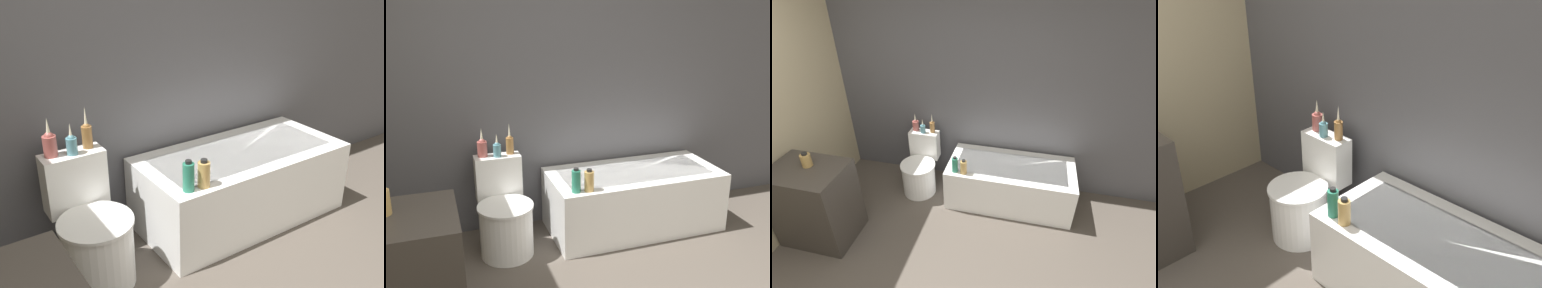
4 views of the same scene
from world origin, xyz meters
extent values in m
cube|color=#4C4C51|center=(0.00, 2.16, 1.30)|extent=(6.40, 0.06, 2.60)
cube|color=white|center=(0.81, 1.76, 0.26)|extent=(1.47, 0.70, 0.52)
cube|color=#B7BCC6|center=(0.81, 1.76, 0.51)|extent=(1.27, 0.50, 0.01)
cylinder|color=white|center=(-0.32, 1.65, 0.20)|extent=(0.41, 0.41, 0.40)
cylinder|color=white|center=(-0.32, 1.65, 0.41)|extent=(0.43, 0.43, 0.02)
cube|color=white|center=(-0.32, 1.94, 0.54)|extent=(0.37, 0.16, 0.37)
cylinder|color=#994C47|center=(-0.43, 1.96, 0.79)|extent=(0.08, 0.08, 0.12)
sphere|color=#994C47|center=(-0.43, 1.96, 0.85)|extent=(0.05, 0.05, 0.05)
cone|color=beige|center=(-0.43, 1.96, 0.91)|extent=(0.03, 0.03, 0.11)
cylinder|color=teal|center=(-0.32, 1.92, 0.78)|extent=(0.06, 0.06, 0.10)
sphere|color=teal|center=(-0.32, 1.92, 0.83)|extent=(0.04, 0.04, 0.04)
cone|color=beige|center=(-0.32, 1.92, 0.87)|extent=(0.02, 0.02, 0.09)
cylinder|color=olive|center=(-0.21, 1.96, 0.79)|extent=(0.06, 0.06, 0.13)
sphere|color=olive|center=(-0.21, 1.96, 0.86)|extent=(0.04, 0.04, 0.04)
cone|color=beige|center=(-0.21, 1.96, 0.92)|extent=(0.02, 0.02, 0.12)
cylinder|color=#267259|center=(0.20, 1.50, 0.61)|extent=(0.07, 0.07, 0.17)
cylinder|color=black|center=(0.20, 1.50, 0.70)|extent=(0.04, 0.04, 0.02)
cylinder|color=tan|center=(0.30, 1.49, 0.60)|extent=(0.07, 0.07, 0.16)
cylinder|color=black|center=(0.30, 1.49, 0.69)|extent=(0.04, 0.04, 0.02)
camera|label=1|loc=(-1.06, -0.40, 1.81)|focal=42.00mm
camera|label=2|loc=(-0.82, -1.48, 1.91)|focal=42.00mm
camera|label=3|loc=(0.94, -1.13, 2.58)|focal=28.00mm
camera|label=4|loc=(1.80, -0.02, 2.14)|focal=42.00mm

